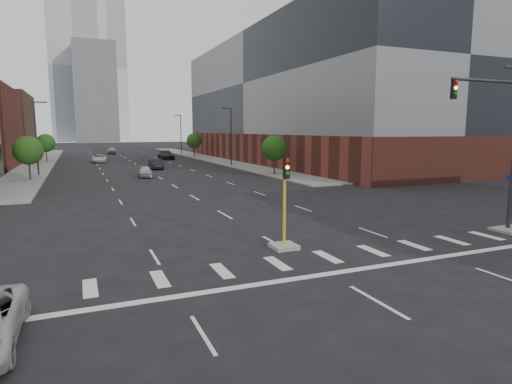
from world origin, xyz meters
TOP-DOWN VIEW (x-y plane):
  - ground at (0.00, 0.00)m, footprint 400.00×400.00m
  - sidewalk_left_far at (-15.00, 74.00)m, footprint 5.00×92.00m
  - sidewalk_right_far at (15.00, 74.00)m, footprint 5.00×92.00m
  - building_right_main at (29.50, 60.00)m, footprint 24.00×70.00m
  - tower_left at (-8.00, 220.00)m, footprint 22.00×22.00m
  - tower_right at (10.00, 260.00)m, footprint 20.00×20.00m
  - tower_mid at (0.00, 200.00)m, footprint 18.00×18.00m
  - median_traffic_signal at (0.00, 8.97)m, footprint 1.20×1.20m
  - mast_arm_signal at (12.61, 7.50)m, footprint 5.12×0.90m
  - streetlight_right_a at (13.41, 55.00)m, footprint 1.60×0.22m
  - streetlight_right_b at (13.41, 90.00)m, footprint 1.60×0.22m
  - streetlight_left at (-13.41, 50.00)m, footprint 1.60×0.22m
  - tree_left_near at (-14.00, 45.00)m, footprint 3.20×3.20m
  - tree_left_far at (-14.00, 75.00)m, footprint 3.20×3.20m
  - tree_right_near at (14.00, 40.00)m, footprint 3.20×3.20m
  - tree_right_far at (14.00, 80.00)m, footprint 3.20×3.20m
  - car_near_left at (-1.50, 43.73)m, footprint 1.88×4.06m
  - car_mid_right at (1.50, 53.96)m, footprint 1.60×4.55m
  - car_far_left at (-5.44, 70.99)m, footprint 2.84×5.25m
  - car_deep_right at (6.93, 74.38)m, footprint 2.44×5.95m
  - car_distant at (-1.34, 98.81)m, footprint 2.08×4.87m

SIDE VIEW (x-z plane):
  - ground at x=0.00m, z-range 0.00..0.00m
  - sidewalk_left_far at x=-15.00m, z-range 0.00..0.15m
  - sidewalk_right_far at x=15.00m, z-range 0.00..0.15m
  - car_near_left at x=-1.50m, z-range 0.00..1.35m
  - car_far_left at x=-5.44m, z-range 0.00..1.40m
  - car_mid_right at x=1.50m, z-range 0.00..1.50m
  - car_distant at x=-1.34m, z-range 0.00..1.64m
  - car_deep_right at x=6.93m, z-range 0.00..1.72m
  - median_traffic_signal at x=0.00m, z-range -1.23..3.17m
  - tree_left_near at x=-14.00m, z-range 0.97..5.82m
  - tree_left_far at x=-14.00m, z-range 0.97..5.82m
  - tree_right_near at x=14.00m, z-range 0.97..5.82m
  - tree_right_far at x=14.00m, z-range 0.97..5.82m
  - streetlight_right_a at x=13.41m, z-range 0.47..9.55m
  - streetlight_right_b at x=13.41m, z-range 0.47..9.55m
  - streetlight_left at x=-13.41m, z-range 0.47..9.55m
  - mast_arm_signal at x=12.61m, z-range 1.11..10.18m
  - building_right_main at x=29.50m, z-range 0.00..22.00m
  - tower_mid at x=0.00m, z-range 0.00..44.00m
  - tower_left at x=-8.00m, z-range 0.00..70.00m
  - tower_right at x=10.00m, z-range 0.00..80.00m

